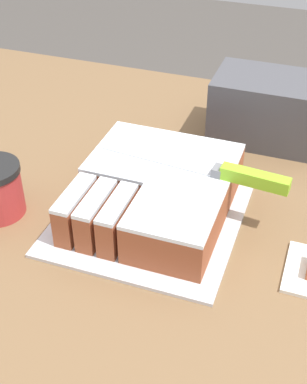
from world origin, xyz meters
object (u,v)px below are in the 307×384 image
knife (232,174)px  cake (156,191)px  cake_board (154,211)px  storage_box (266,108)px

knife → cake: bearing=17.6°
cake_board → knife: 0.15m
knife → cake_board: bearing=19.2°
knife → storage_box: (0.01, 0.28, -0.02)m
storage_box → knife: bearing=-91.4°
cake_board → storage_box: storage_box is taller
knife → storage_box: size_ratio=1.55×
cake_board → knife: size_ratio=1.02×
knife → storage_box: 0.28m
cake → storage_box: bearing=67.7°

